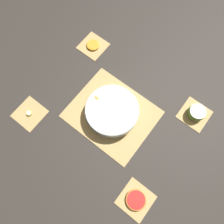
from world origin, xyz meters
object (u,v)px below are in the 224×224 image
(banana_coin_single, at_px, (29,113))
(grapefruit_slice, at_px, (136,200))
(fruit_salad_bowl, at_px, (112,111))
(apple_half, at_px, (197,113))
(orange_slice_whole, at_px, (93,45))

(banana_coin_single, xyz_separation_m, grapefruit_slice, (-0.65, 0.00, 0.00))
(fruit_salad_bowl, relative_size, apple_half, 3.02)
(fruit_salad_bowl, xyz_separation_m, banana_coin_single, (0.33, 0.25, -0.04))
(fruit_salad_bowl, bearing_deg, banana_coin_single, 37.64)
(fruit_salad_bowl, bearing_deg, orange_slice_whole, -37.50)
(apple_half, xyz_separation_m, orange_slice_whole, (0.65, 0.00, -0.02))
(orange_slice_whole, distance_m, grapefruit_slice, 0.82)
(fruit_salad_bowl, bearing_deg, apple_half, -142.67)
(apple_half, distance_m, grapefruit_slice, 0.50)
(fruit_salad_bowl, height_order, orange_slice_whole, fruit_salad_bowl)
(banana_coin_single, bearing_deg, orange_slice_whole, -90.00)
(fruit_salad_bowl, height_order, apple_half, fruit_salad_bowl)
(apple_half, height_order, grapefruit_slice, apple_half)
(apple_half, xyz_separation_m, grapefruit_slice, (0.00, 0.50, -0.02))
(orange_slice_whole, distance_m, banana_coin_single, 0.50)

